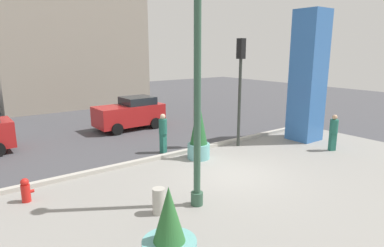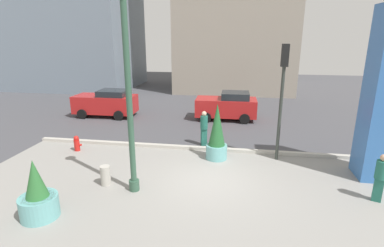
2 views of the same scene
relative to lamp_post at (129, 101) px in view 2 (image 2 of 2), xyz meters
The scene contains 13 objects.
ground_plane 6.57m from the lamp_post, 64.05° to the left, with size 60.00×60.00×0.00m, color #47474C.
plaza_pavement 4.18m from the lamp_post, 19.10° to the right, with size 18.00×10.00×0.02m, color gray.
curb_strip 5.86m from the lamp_post, 59.57° to the left, with size 18.00×0.24×0.16m, color #B7B2A8.
lamp_post is the anchor object (origin of this frame).
potted_plant_mid_plaza 4.75m from the lamp_post, 51.71° to the left, with size 0.94×0.94×2.52m.
potted_plant_near_right 3.96m from the lamp_post, 138.02° to the right, with size 1.12×1.12×1.87m.
fire_hydrant 5.87m from the lamp_post, 141.25° to the left, with size 0.36×0.26×0.75m.
concrete_bollard 3.10m from the lamp_post, 169.63° to the left, with size 0.36×0.36×0.75m, color #B2ADA3.
traffic_light_far_side 6.43m from the lamp_post, 34.95° to the left, with size 0.28×0.42×4.98m.
car_intersection 10.60m from the lamp_post, 74.55° to the left, with size 3.91×2.10×1.82m.
car_passing_lane 11.15m from the lamp_post, 119.40° to the left, with size 4.10×2.05×1.81m.
pedestrian_crossing 8.52m from the lamp_post, ahead, with size 0.46×0.46×1.66m.
pedestrian_on_sidewalk 5.73m from the lamp_post, 69.18° to the left, with size 0.47×0.47×1.76m.
Camera 2 is at (1.06, -10.23, 5.29)m, focal length 28.02 mm.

